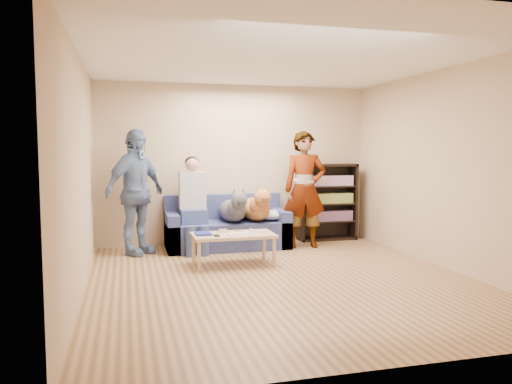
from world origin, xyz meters
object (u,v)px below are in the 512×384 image
object	(u,v)px
coffee_table	(233,237)
notebook_blue	(203,233)
sofa	(226,230)
person_seated	(193,200)
camera_silver	(223,231)
person_standing_left	(135,192)
dog_tan	(256,207)
person_standing_right	(305,190)
dog_gray	(234,209)
bookshelf	(327,200)

from	to	relation	value
coffee_table	notebook_blue	bearing A→B (deg)	172.87
sofa	person_seated	world-z (taller)	person_seated
camera_silver	person_seated	size ratio (longest dim) A/B	0.07
notebook_blue	person_seated	world-z (taller)	person_seated
person_standing_left	dog_tan	bearing A→B (deg)	-42.64
person_standing_right	dog_gray	size ratio (longest dim) A/B	1.48
sofa	dog_gray	distance (m)	0.40
person_standing_left	sofa	xyz separation A→B (m)	(1.39, 0.17, -0.65)
person_standing_right	person_seated	size ratio (longest dim) A/B	1.25
notebook_blue	dog_gray	bearing A→B (deg)	56.95
dog_gray	bookshelf	bearing A→B (deg)	13.65
person_standing_left	camera_silver	xyz separation A→B (m)	(1.13, -0.89, -0.48)
sofa	dog_tan	bearing A→B (deg)	-19.42
person_standing_right	sofa	xyz separation A→B (m)	(-1.20, 0.29, -0.64)
person_standing_right	dog_tan	xyz separation A→B (m)	(-0.75, 0.13, -0.28)
dog_tan	coffee_table	size ratio (longest dim) A/B	1.06
dog_gray	coffee_table	bearing A→B (deg)	-102.38
dog_tan	person_standing_right	bearing A→B (deg)	-9.96
dog_gray	dog_tan	size ratio (longest dim) A/B	1.06
person_standing_left	person_seated	bearing A→B (deg)	-39.94
dog_tan	person_seated	bearing A→B (deg)	178.18
camera_silver	coffee_table	bearing A→B (deg)	-45.00
camera_silver	sofa	xyz separation A→B (m)	(0.26, 1.07, -0.16)
person_standing_left	dog_gray	distance (m)	1.50
bookshelf	person_standing_left	bearing A→B (deg)	-172.71
person_standing_right	dog_tan	size ratio (longest dim) A/B	1.57
notebook_blue	person_standing_left	bearing A→B (deg)	131.45
sofa	person_standing_left	bearing A→B (deg)	-172.85
dog_gray	person_standing_left	bearing A→B (deg)	179.62
person_standing_right	person_standing_left	bearing A→B (deg)	-173.72
sofa	bookshelf	xyz separation A→B (m)	(1.80, 0.23, 0.40)
person_standing_left	camera_silver	size ratio (longest dim) A/B	16.84
person_standing_right	person_seated	bearing A→B (deg)	-176.55
person_standing_right	person_seated	xyz separation A→B (m)	(-1.74, 0.16, -0.14)
person_seated	dog_tan	distance (m)	1.00
sofa	bookshelf	world-z (taller)	bookshelf
sofa	coffee_table	world-z (taller)	sofa
coffee_table	bookshelf	xyz separation A→B (m)	(1.94, 1.42, 0.31)
sofa	person_seated	distance (m)	0.74
dog_gray	bookshelf	distance (m)	1.77
dog_gray	person_seated	bearing A→B (deg)	174.62
person_seated	coffee_table	bearing A→B (deg)	-69.59
sofa	bookshelf	size ratio (longest dim) A/B	1.46
sofa	notebook_blue	bearing A→B (deg)	-115.50
dog_gray	bookshelf	world-z (taller)	bookshelf
sofa	person_standing_right	bearing A→B (deg)	-13.58
person_standing_right	coffee_table	distance (m)	1.71
notebook_blue	person_standing_right	bearing A→B (deg)	25.90
person_standing_left	notebook_blue	distance (m)	1.38
coffee_table	bookshelf	size ratio (longest dim) A/B	0.85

